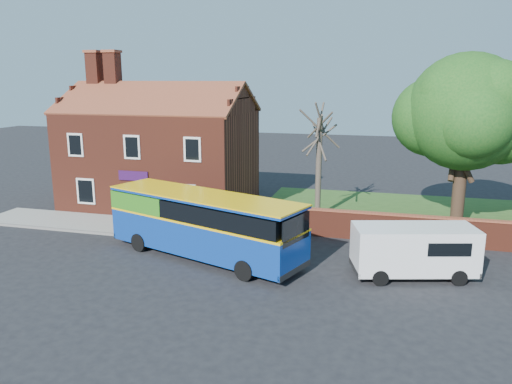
% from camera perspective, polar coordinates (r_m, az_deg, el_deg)
% --- Properties ---
extents(ground, '(120.00, 120.00, 0.00)m').
position_cam_1_polar(ground, '(23.43, -7.09, -9.14)').
color(ground, black).
rests_on(ground, ground).
extents(pavement, '(18.00, 3.50, 0.12)m').
position_cam_1_polar(pavement, '(31.28, -15.07, -3.71)').
color(pavement, gray).
rests_on(pavement, ground).
extents(kerb, '(18.00, 0.15, 0.14)m').
position_cam_1_polar(kerb, '(29.85, -16.75, -4.59)').
color(kerb, slate).
rests_on(kerb, ground).
extents(grass_strip, '(26.00, 12.00, 0.04)m').
position_cam_1_polar(grass_strip, '(34.51, 22.31, -2.77)').
color(grass_strip, '#426B28').
rests_on(grass_strip, ground).
extents(shop_building, '(12.30, 8.13, 10.50)m').
position_cam_1_polar(shop_building, '(35.52, -10.80, 4.00)').
color(shop_building, maroon).
rests_on(shop_building, ground).
extents(boundary_wall, '(22.00, 0.38, 1.60)m').
position_cam_1_polar(boundary_wall, '(28.58, 23.84, -4.38)').
color(boundary_wall, maroon).
rests_on(boundary_wall, ground).
extents(bus, '(10.85, 6.10, 3.22)m').
position_cam_1_polar(bus, '(24.95, -6.57, -3.31)').
color(bus, navy).
rests_on(bus, ground).
extents(van_near, '(5.69, 3.46, 2.34)m').
position_cam_1_polar(van_near, '(23.46, 17.63, -6.23)').
color(van_near, white).
rests_on(van_near, ground).
extents(large_tree, '(8.37, 6.62, 10.21)m').
position_cam_1_polar(large_tree, '(30.98, 22.97, 8.05)').
color(large_tree, black).
rests_on(large_tree, ground).
extents(bare_tree, '(2.60, 3.10, 6.94)m').
position_cam_1_polar(bare_tree, '(31.72, 7.19, 3.36)').
color(bare_tree, '#4C4238').
rests_on(bare_tree, ground).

